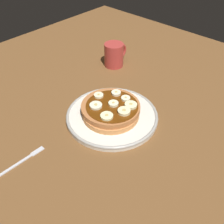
% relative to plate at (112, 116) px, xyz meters
% --- Properties ---
extents(ground_plane, '(1.40, 1.40, 0.03)m').
position_rel_plate_xyz_m(ground_plane, '(0.00, 0.00, -0.02)').
color(ground_plane, brown).
extents(plate, '(0.27, 0.27, 0.02)m').
position_rel_plate_xyz_m(plate, '(0.00, 0.00, 0.00)').
color(plate, silver).
rests_on(plate, ground_plane).
extents(pancake_stack, '(0.17, 0.18, 0.03)m').
position_rel_plate_xyz_m(pancake_stack, '(-0.00, 0.00, 0.02)').
color(pancake_stack, '#D1874B').
rests_on(pancake_stack, plate).
extents(banana_slice_0, '(0.03, 0.03, 0.01)m').
position_rel_plate_xyz_m(banana_slice_0, '(0.01, 0.00, 0.04)').
color(banana_slice_0, '#F0EABB').
rests_on(banana_slice_0, pancake_stack).
extents(banana_slice_1, '(0.03, 0.03, 0.01)m').
position_rel_plate_xyz_m(banana_slice_1, '(-0.05, -0.02, 0.04)').
color(banana_slice_1, '#F0F1B3').
rests_on(banana_slice_1, pancake_stack).
extents(banana_slice_2, '(0.03, 0.03, 0.01)m').
position_rel_plate_xyz_m(banana_slice_2, '(0.01, 0.06, 0.04)').
color(banana_slice_2, '#F4EBBB').
rests_on(banana_slice_2, pancake_stack).
extents(banana_slice_3, '(0.03, 0.03, 0.01)m').
position_rel_plate_xyz_m(banana_slice_3, '(0.05, -0.01, 0.04)').
color(banana_slice_3, '#F2EDC3').
rests_on(banana_slice_3, pancake_stack).
extents(banana_slice_4, '(0.03, 0.03, 0.01)m').
position_rel_plate_xyz_m(banana_slice_4, '(0.05, 0.03, 0.04)').
color(banana_slice_4, '#ECE5C1').
rests_on(banana_slice_4, pancake_stack).
extents(banana_slice_5, '(0.04, 0.04, 0.01)m').
position_rel_plate_xyz_m(banana_slice_5, '(-0.00, -0.04, 0.04)').
color(banana_slice_5, '#F2E9B2').
rests_on(banana_slice_5, pancake_stack).
extents(banana_slice_6, '(0.04, 0.04, 0.01)m').
position_rel_plate_xyz_m(banana_slice_6, '(-0.03, 0.03, 0.04)').
color(banana_slice_6, '#EEE8C2').
rests_on(banana_slice_6, pancake_stack).
extents(banana_slice_7, '(0.04, 0.04, 0.01)m').
position_rel_plate_xyz_m(banana_slice_7, '(0.03, -0.04, 0.04)').
color(banana_slice_7, '#EDECB4').
rests_on(banana_slice_7, pancake_stack).
extents(coffee_mug, '(0.10, 0.07, 0.09)m').
position_rel_plate_xyz_m(coffee_mug, '(0.23, 0.20, 0.04)').
color(coffee_mug, '#B23833').
rests_on(coffee_mug, ground_plane).
extents(fork, '(0.13, 0.01, 0.01)m').
position_rel_plate_xyz_m(fork, '(-0.26, 0.05, -0.01)').
color(fork, silver).
rests_on(fork, ground_plane).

